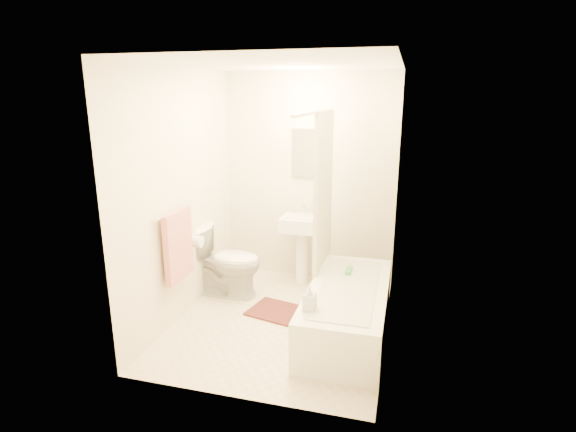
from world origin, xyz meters
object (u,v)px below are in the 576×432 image
(sink, at_px, (302,247))
(soap_bottle, at_px, (310,298))
(bathtub, at_px, (347,310))
(bath_mat, at_px, (279,312))
(toilet, at_px, (226,261))

(sink, distance_m, soap_bottle, 1.59)
(sink, xyz_separation_m, bathtub, (0.67, -1.00, -0.21))
(bathtub, xyz_separation_m, bath_mat, (-0.72, 0.20, -0.22))
(bathtub, distance_m, bath_mat, 0.78)
(toilet, relative_size, soap_bottle, 3.71)
(bathtub, xyz_separation_m, soap_bottle, (-0.25, -0.53, 0.33))
(toilet, height_order, sink, sink)
(sink, height_order, bath_mat, sink)
(toilet, height_order, bathtub, toilet)
(bath_mat, bearing_deg, toilet, 157.48)
(toilet, relative_size, sink, 0.89)
(toilet, xyz_separation_m, soap_bottle, (1.15, -1.01, 0.17))
(toilet, distance_m, bath_mat, 0.83)
(bathtub, distance_m, soap_bottle, 0.67)
(soap_bottle, bearing_deg, toilet, 138.69)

